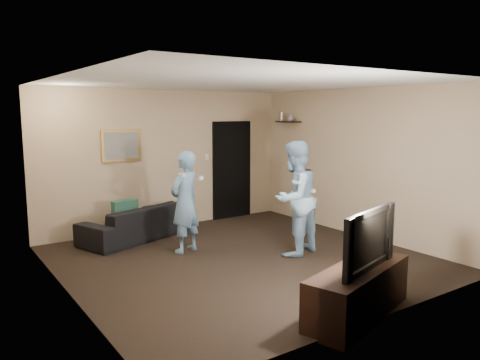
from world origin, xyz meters
TOP-DOWN VIEW (x-y plane):
  - ground at (0.00, 0.00)m, footprint 5.00×5.00m
  - ceiling at (0.00, 0.00)m, footprint 5.00×5.00m
  - wall_back at (0.00, 2.50)m, footprint 5.00×0.04m
  - wall_front at (0.00, -2.50)m, footprint 5.00×0.04m
  - wall_left at (-2.50, 0.00)m, footprint 0.04×5.00m
  - wall_right at (2.50, 0.00)m, footprint 0.04×5.00m
  - sofa at (-0.85, 1.99)m, footprint 2.15×1.40m
  - throw_pillow at (-1.05, 1.99)m, footprint 0.46×0.20m
  - painting_frame at (-0.90, 2.48)m, footprint 0.72×0.05m
  - painting_canvas at (-0.90, 2.45)m, footprint 0.62×0.01m
  - doorway at (1.45, 2.47)m, footprint 0.90×0.06m
  - light_switch at (0.85, 2.48)m, footprint 0.08×0.02m
  - wall_shelf at (2.39, 1.80)m, footprint 0.20×0.60m
  - shelf_vase at (2.39, 1.73)m, footprint 0.17×0.17m
  - shelf_figurine at (2.39, 2.01)m, footprint 0.06×0.06m
  - tv_console at (-0.07, -2.31)m, footprint 1.64×0.92m
  - television at (-0.07, -2.31)m, footprint 1.12×0.45m
  - wii_player_left at (-0.51, 0.83)m, footprint 0.68×0.57m
  - wii_player_right at (0.81, -0.24)m, footprint 1.00×0.87m

SIDE VIEW (x-z plane):
  - ground at x=0.00m, z-range 0.00..0.00m
  - tv_console at x=-0.07m, z-range -0.03..0.53m
  - sofa at x=-0.85m, z-range 0.00..0.59m
  - throw_pillow at x=-1.05m, z-range 0.26..0.70m
  - wii_player_left at x=-0.51m, z-range 0.00..1.59m
  - television at x=-0.07m, z-range 0.53..1.18m
  - wii_player_right at x=0.81m, z-range 0.00..1.76m
  - doorway at x=1.45m, z-range 0.00..2.00m
  - wall_back at x=0.00m, z-range 0.00..2.60m
  - wall_front at x=0.00m, z-range 0.00..2.60m
  - wall_left at x=-2.50m, z-range 0.00..2.60m
  - wall_right at x=2.50m, z-range 0.00..2.60m
  - light_switch at x=0.85m, z-range 1.24..1.36m
  - painting_frame at x=-0.90m, z-range 1.32..1.89m
  - painting_canvas at x=-0.90m, z-range 1.37..1.83m
  - wall_shelf at x=2.39m, z-range 1.98..2.00m
  - shelf_vase at x=2.39m, z-range 2.00..2.14m
  - shelf_figurine at x=2.39m, z-range 2.00..2.18m
  - ceiling at x=0.00m, z-range 2.58..2.62m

